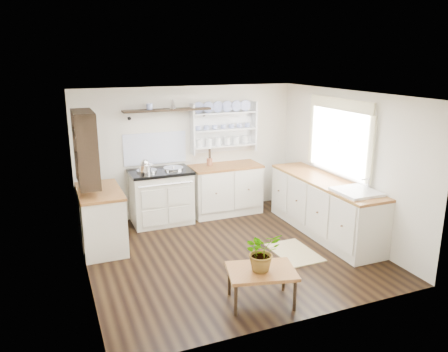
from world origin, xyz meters
The scene contains 19 objects.
floor centered at (0.00, 0.00, 0.00)m, with size 4.00×3.80×0.01m, color black.
wall_back centered at (0.00, 1.90, 1.15)m, with size 4.00×0.02×2.30m, color beige.
wall_right centered at (2.00, 0.00, 1.15)m, with size 0.02×3.80×2.30m, color beige.
wall_left centered at (-2.00, 0.00, 1.15)m, with size 0.02×3.80×2.30m, color beige.
ceiling centered at (0.00, 0.00, 2.30)m, with size 4.00×3.80×0.01m, color white.
window centered at (1.95, 0.15, 1.56)m, with size 0.08×1.55×1.22m.
aga_cooker centered at (-0.61, 1.57, 0.47)m, with size 1.04×0.72×0.96m.
back_cabinets centered at (0.60, 1.60, 0.46)m, with size 1.27×0.63×0.90m.
right_cabinets centered at (1.70, 0.10, 0.46)m, with size 0.62×2.43×0.90m.
belfast_sink centered at (1.70, -0.65, 0.80)m, with size 0.55×0.60×0.45m.
left_cabinets centered at (-1.70, 0.90, 0.46)m, with size 0.62×1.13×0.90m.
plate_rack centered at (0.65, 1.86, 1.56)m, with size 1.20×0.22×0.90m.
high_shelf centered at (-0.40, 1.78, 1.91)m, with size 1.50×0.29×0.16m.
left_shelving centered at (-1.84, 0.90, 1.55)m, with size 0.28×0.80×1.05m, color black.
kettle centered at (-0.89, 1.45, 1.05)m, with size 0.19×0.19×0.23m, color silver, non-canonical shape.
utensil_crock centered at (0.32, 1.68, 0.97)m, with size 0.10×0.10×0.12m, color brown.
center_table centered at (-0.19, -1.40, 0.37)m, with size 0.88×0.72×0.42m.
potted_plant centered at (-0.19, -1.40, 0.65)m, with size 0.41×0.36×0.46m, color #3F7233.
floor_rug centered at (0.87, -0.39, 0.01)m, with size 0.55×0.85×0.02m, color #8B7951.
Camera 1 is at (-2.31, -5.45, 2.79)m, focal length 35.00 mm.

